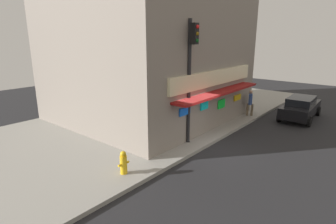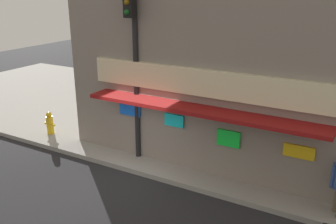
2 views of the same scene
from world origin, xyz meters
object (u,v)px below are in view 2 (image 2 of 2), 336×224
fire_hydrant (50,123)px  potted_plant_by_doorway (226,140)px  trash_can (248,158)px  traffic_light (134,51)px

fire_hydrant → potted_plant_by_doorway: (6.97, 1.74, 0.06)m
fire_hydrant → trash_can: (8.08, 0.92, -0.03)m
traffic_light → potted_plant_by_doorway: size_ratio=6.58×
fire_hydrant → potted_plant_by_doorway: 7.18m
trash_can → fire_hydrant: bearing=-173.5°
traffic_light → potted_plant_by_doorway: (2.64, 1.81, -3.29)m
trash_can → potted_plant_by_doorway: potted_plant_by_doorway is taller
potted_plant_by_doorway → traffic_light: bearing=-145.5°
traffic_light → trash_can: traffic_light is taller
fire_hydrant → trash_can: bearing=6.5°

